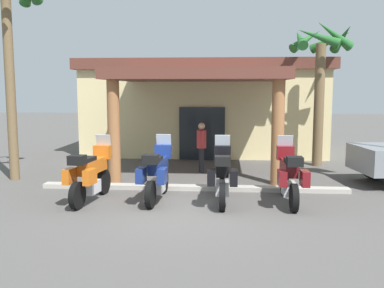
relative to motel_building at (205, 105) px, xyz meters
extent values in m
plane|color=#514F4C|center=(0.02, -9.83, -2.08)|extent=(80.00, 80.00, 0.00)
cube|color=beige|center=(0.00, 0.23, -0.29)|extent=(10.09, 5.71, 3.58)
cube|color=#1E2328|center=(0.02, -2.65, -1.03)|extent=(1.80, 0.11, 2.10)
cube|color=brown|center=(0.03, -4.98, 1.19)|extent=(5.71, 4.81, 0.35)
cylinder|color=#9E663D|center=(-2.40, -6.98, -0.53)|extent=(0.37, 0.37, 3.10)
cylinder|color=#9E663D|center=(2.48, -6.95, -0.53)|extent=(0.37, 0.37, 3.10)
cube|color=brown|center=(0.00, 0.23, 1.72)|extent=(10.49, 6.12, 0.44)
cylinder|color=black|center=(-2.30, -8.52, -1.75)|extent=(0.22, 0.67, 0.66)
cylinder|color=black|center=(-2.49, -10.06, -1.75)|extent=(0.22, 0.67, 0.66)
cube|color=silver|center=(-2.40, -9.31, -1.71)|extent=(0.39, 0.59, 0.32)
cube|color=orange|center=(-2.38, -9.16, -1.20)|extent=(0.44, 1.18, 0.34)
cube|color=black|center=(-2.42, -9.51, -0.98)|extent=(0.35, 0.63, 0.10)
cube|color=orange|center=(-2.31, -8.54, -0.93)|extent=(0.47, 0.29, 0.36)
cube|color=#B2BCC6|center=(-2.30, -8.46, -0.65)|extent=(0.41, 0.17, 0.36)
cube|color=orange|center=(-2.73, -9.88, -1.32)|extent=(0.23, 0.46, 0.36)
cube|color=orange|center=(-2.21, -9.94, -1.32)|extent=(0.23, 0.46, 0.36)
cube|color=black|center=(-2.48, -10.01, -0.91)|extent=(0.40, 0.36, 0.22)
cylinder|color=black|center=(-0.71, -8.27, -1.75)|extent=(0.18, 0.67, 0.66)
cylinder|color=black|center=(-0.80, -9.82, -1.75)|extent=(0.18, 0.67, 0.66)
cube|color=silver|center=(-0.75, -9.07, -1.71)|extent=(0.35, 0.58, 0.32)
cube|color=navy|center=(-0.74, -8.92, -1.20)|extent=(0.37, 1.17, 0.34)
cube|color=black|center=(-0.77, -9.27, -0.98)|extent=(0.31, 0.62, 0.10)
cube|color=navy|center=(-0.71, -8.29, -0.93)|extent=(0.45, 0.27, 0.36)
cube|color=#B2BCC6|center=(-0.70, -8.21, -0.65)|extent=(0.41, 0.14, 0.36)
cube|color=navy|center=(-1.05, -9.65, -1.32)|extent=(0.21, 0.45, 0.36)
cube|color=navy|center=(-0.53, -9.68, -1.32)|extent=(0.21, 0.45, 0.36)
cube|color=black|center=(-0.79, -9.77, -0.91)|extent=(0.38, 0.34, 0.22)
cylinder|color=black|center=(0.88, -8.35, -1.75)|extent=(0.15, 0.66, 0.66)
cylinder|color=black|center=(0.90, -9.90, -1.75)|extent=(0.15, 0.66, 0.66)
cube|color=silver|center=(0.89, -9.15, -1.71)|extent=(0.33, 0.56, 0.32)
cube|color=black|center=(0.89, -9.00, -1.20)|extent=(0.31, 1.15, 0.34)
cube|color=black|center=(0.89, -9.35, -0.98)|extent=(0.29, 0.60, 0.10)
cube|color=black|center=(0.88, -8.37, -0.93)|extent=(0.44, 0.25, 0.36)
cube|color=#B2BCC6|center=(0.88, -8.29, -0.65)|extent=(0.40, 0.12, 0.36)
cube|color=black|center=(0.64, -9.75, -1.32)|extent=(0.19, 0.44, 0.36)
cube|color=black|center=(1.16, -9.74, -1.32)|extent=(0.19, 0.44, 0.36)
cube|color=black|center=(0.90, -9.85, -0.91)|extent=(0.36, 0.32, 0.22)
cylinder|color=black|center=(2.53, -8.31, -1.75)|extent=(0.15, 0.66, 0.66)
cylinder|color=black|center=(2.55, -9.86, -1.75)|extent=(0.15, 0.66, 0.66)
cube|color=silver|center=(2.54, -9.11, -1.71)|extent=(0.33, 0.56, 0.32)
cube|color=maroon|center=(2.54, -8.96, -1.20)|extent=(0.31, 1.15, 0.34)
cube|color=black|center=(2.54, -9.31, -0.98)|extent=(0.29, 0.60, 0.10)
cube|color=maroon|center=(2.53, -8.33, -0.93)|extent=(0.44, 0.25, 0.36)
cube|color=#B2BCC6|center=(2.53, -8.25, -0.65)|extent=(0.40, 0.12, 0.36)
cube|color=maroon|center=(2.29, -9.71, -1.32)|extent=(0.19, 0.44, 0.36)
cube|color=maroon|center=(2.81, -9.71, -1.32)|extent=(0.19, 0.44, 0.36)
cube|color=black|center=(2.55, -9.81, -0.91)|extent=(0.36, 0.32, 0.22)
cylinder|color=black|center=(0.17, -5.41, -1.66)|extent=(0.14, 0.14, 0.84)
cylinder|color=black|center=(0.13, -5.23, -1.66)|extent=(0.14, 0.14, 0.84)
cylinder|color=#B23333|center=(0.15, -5.32, -0.94)|extent=(0.32, 0.32, 0.60)
cylinder|color=#B23333|center=(0.21, -5.53, -0.91)|extent=(0.09, 0.09, 0.57)
cylinder|color=#B23333|center=(0.09, -5.11, -0.91)|extent=(0.09, 0.09, 0.57)
sphere|color=tan|center=(0.15, -5.32, -0.50)|extent=(0.23, 0.23, 0.23)
cylinder|color=black|center=(5.62, -5.93, -1.68)|extent=(0.83, 0.36, 0.80)
cylinder|color=brown|center=(-5.61, -6.89, 0.77)|extent=(0.29, 0.29, 5.69)
cylinder|color=brown|center=(4.33, -3.60, 0.13)|extent=(0.36, 0.36, 4.42)
cone|color=#236028|center=(5.07, -3.49, 2.54)|extent=(0.58, 1.55, 0.99)
cone|color=#236028|center=(4.77, -2.99, 2.49)|extent=(1.46, 1.20, 0.85)
cone|color=#236028|center=(3.92, -2.96, 2.56)|extent=(1.46, 1.10, 1.05)
cone|color=#236028|center=(3.57, -3.61, 2.53)|extent=(0.38, 1.53, 0.96)
cone|color=#236028|center=(4.08, -4.32, 2.50)|extent=(1.57, 0.85, 0.88)
cone|color=#236028|center=(4.61, -4.30, 2.57)|extent=(1.51, 0.89, 1.07)
cube|color=#ADA89E|center=(0.07, -7.84, -2.02)|extent=(8.58, 0.36, 0.12)
camera|label=1|loc=(0.99, -19.75, 0.74)|focal=40.64mm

